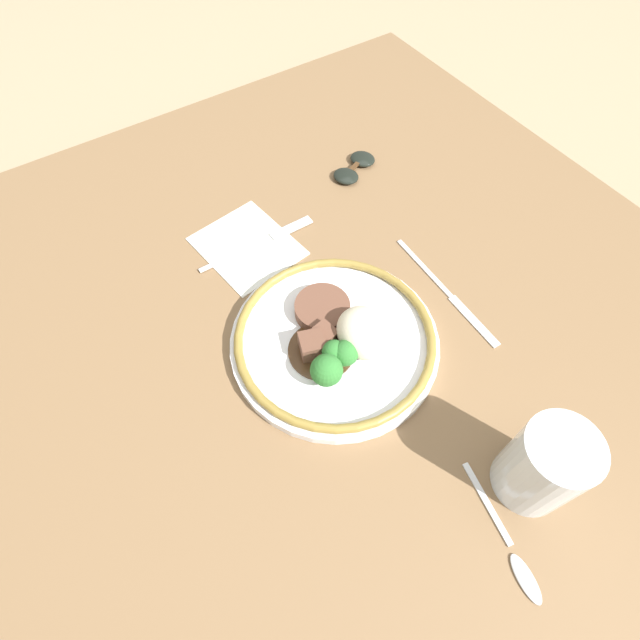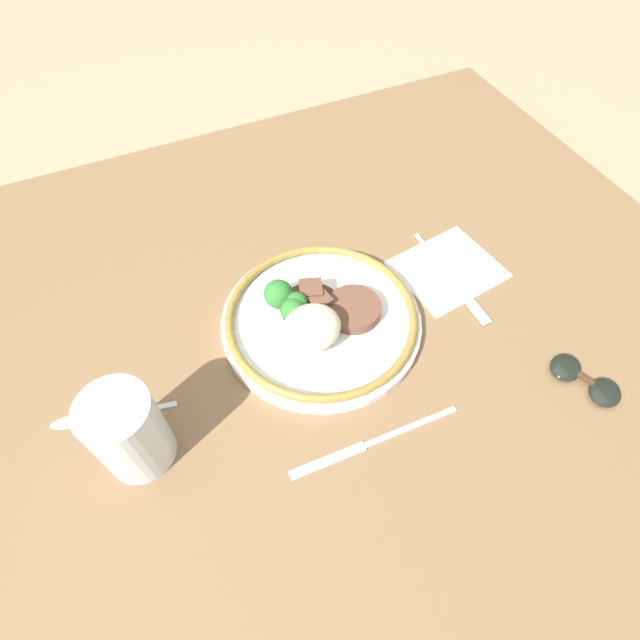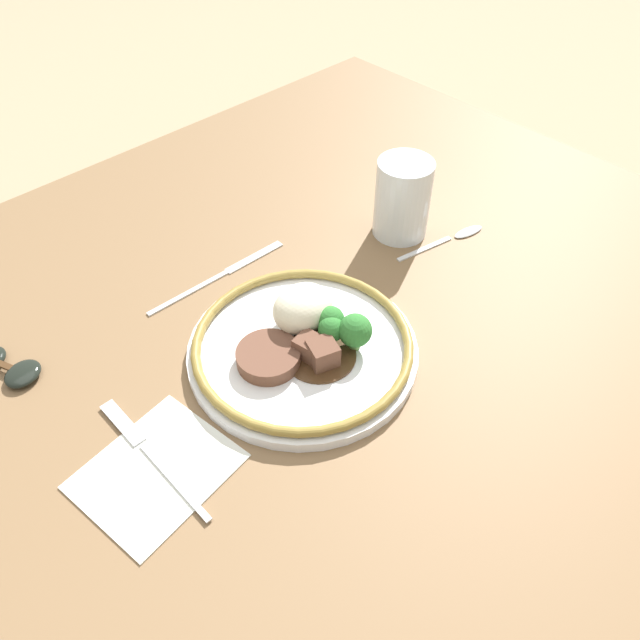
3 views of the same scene
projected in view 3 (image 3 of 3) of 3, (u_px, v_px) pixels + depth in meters
ground_plane at (310, 350)px, 0.82m from camera, size 8.00×8.00×0.00m
dining_table at (310, 339)px, 0.81m from camera, size 1.28×1.08×0.04m
napkin at (156, 471)px, 0.65m from camera, size 0.17×0.15×0.00m
plate at (304, 343)px, 0.75m from camera, size 0.28×0.28×0.07m
juice_glass at (402, 203)px, 0.90m from camera, size 0.08×0.08×0.12m
fork at (144, 446)px, 0.66m from camera, size 0.02×0.20×0.00m
knife at (223, 274)px, 0.86m from camera, size 0.22×0.02×0.00m
spoon at (458, 236)px, 0.92m from camera, size 0.15×0.04×0.01m
sunglasses at (5, 367)px, 0.74m from camera, size 0.08×0.10×0.01m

